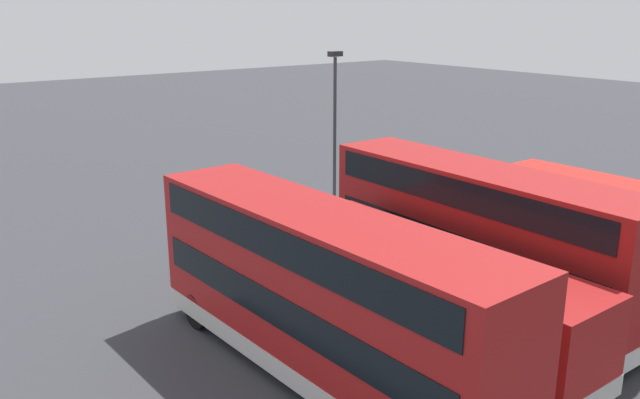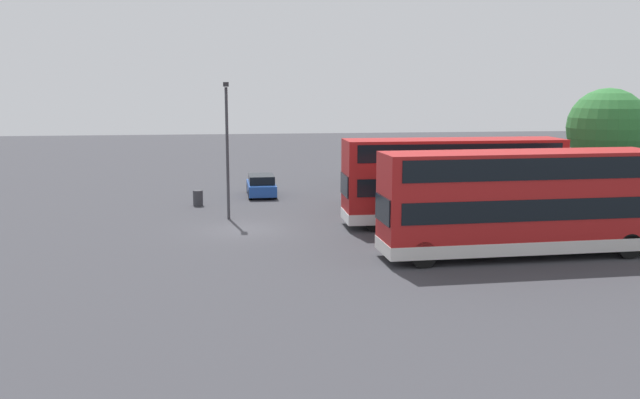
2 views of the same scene
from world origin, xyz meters
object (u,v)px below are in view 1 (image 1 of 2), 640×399
Objects in this scene: bus_double_decker_third at (479,232)px; lamp_post_tall at (335,117)px; bus_double_decker_fifth at (320,291)px; car_hatchback_silver at (474,177)px; waste_bin_yellow at (377,175)px; bus_single_deck_second at (574,241)px; bus_single_deck_near_end at (622,219)px; bus_single_deck_fourth at (432,292)px.

lamp_post_tall is (-3.26, -11.66, 1.95)m from bus_double_decker_third.
bus_double_decker_fifth is 2.93× the size of car_hatchback_silver.
lamp_post_tall reaches higher than waste_bin_yellow.
bus_single_deck_second is 2.78× the size of car_hatchback_silver.
lamp_post_tall is 6.26m from waste_bin_yellow.
bus_single_deck_near_end is at bearing 108.78° from lamp_post_tall.
car_hatchback_silver is (-14.36, -10.57, -0.92)m from bus_single_deck_fourth.
bus_single_deck_near_end is 14.34m from waste_bin_yellow.
lamp_post_tall is at bearing -71.22° from bus_single_deck_near_end.
waste_bin_yellow is (-4.51, -1.85, -3.93)m from lamp_post_tall.
bus_single_deck_fourth is 10.80× the size of waste_bin_yellow.
bus_single_deck_second is 0.99× the size of bus_double_decker_third.
car_hatchback_silver is at bearing -109.36° from bus_single_deck_near_end.
bus_single_deck_second reaches higher than waste_bin_yellow.
bus_single_deck_fourth is (10.75, 0.31, 0.00)m from bus_single_deck_near_end.
bus_single_deck_fourth is 18.33m from waste_bin_yellow.
lamp_post_tall is (-10.17, -12.30, 1.95)m from bus_double_decker_fifth.
bus_single_deck_fourth is (7.04, -0.00, -0.00)m from bus_single_deck_second.
car_hatchback_silver is (-7.32, -10.57, -0.92)m from bus_single_deck_second.
bus_single_deck_fourth reaches higher than waste_bin_yellow.
bus_single_deck_near_end is 0.89× the size of bus_single_deck_second.
bus_single_deck_second is 1.53× the size of lamp_post_tall.
bus_double_decker_fifth is at bearing -2.40° from bus_single_deck_second.
bus_single_deck_second is 4.01m from bus_double_decker_third.
lamp_post_tall is at bearing -129.59° from bus_double_decker_fifth.
bus_double_decker_fifth is 12.71× the size of waste_bin_yellow.
bus_single_deck_fourth is 17.85m from car_hatchback_silver.
bus_double_decker_third is at bearing -174.74° from bus_double_decker_fifth.
bus_single_deck_fourth is at bearing 52.92° from waste_bin_yellow.
bus_single_deck_near_end is 10.76m from bus_single_deck_fourth.
bus_double_decker_third is 15.71m from waste_bin_yellow.
bus_single_deck_fourth is 3.77m from bus_double_decker_fifth.
bus_double_decker_third is at bearing 40.53° from car_hatchback_silver.
lamp_post_tall reaches higher than car_hatchback_silver.
bus_double_decker_third is 6.94m from bus_double_decker_fifth.
bus_double_decker_third is 3.54m from bus_single_deck_fourth.
lamp_post_tall is at bearing -105.60° from bus_double_decker_third.
bus_single_deck_fourth is at bearing 1.64° from bus_single_deck_near_end.
bus_single_deck_near_end is 13.43m from lamp_post_tall.
bus_single_deck_second is at bearing 74.69° from waste_bin_yellow.
bus_single_deck_near_end reaches higher than waste_bin_yellow.
lamp_post_tall reaches higher than bus_single_deck_fourth.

